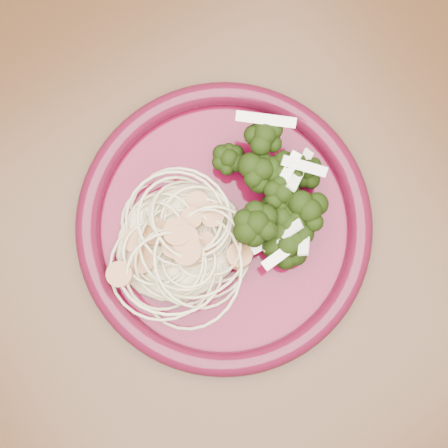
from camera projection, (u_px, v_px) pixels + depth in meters
name	position (u px, v px, depth m)	size (l,w,h in m)	color
dining_table	(209.00, 265.00, 0.69)	(1.20, 0.80, 0.75)	#472814
dinner_plate	(224.00, 225.00, 0.59)	(0.33, 0.33, 0.02)	#53061B
spaghetti_pile	(179.00, 240.00, 0.57)	(0.12, 0.11, 0.03)	beige
scallop_cluster	(176.00, 236.00, 0.54)	(0.13, 0.13, 0.04)	#B77F4F
broccoli_pile	(279.00, 202.00, 0.57)	(0.08, 0.13, 0.05)	black
onion_garnish	(282.00, 197.00, 0.54)	(0.06, 0.09, 0.05)	white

